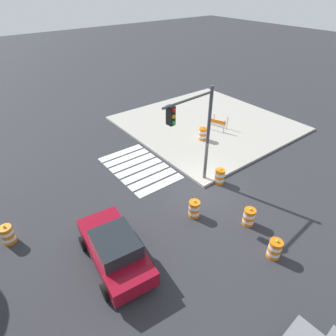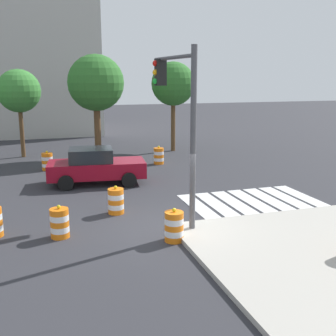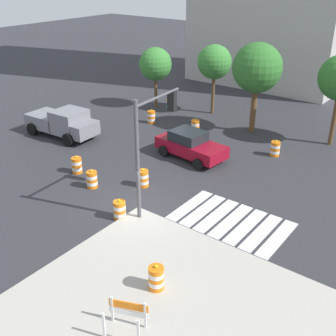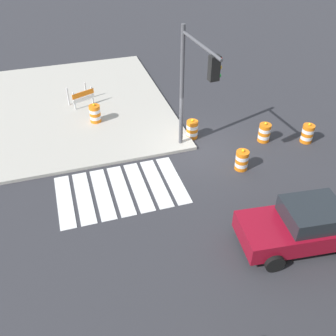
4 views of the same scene
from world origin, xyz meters
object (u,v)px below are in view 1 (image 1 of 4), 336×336
traffic_barrel_lane_center (8,235)px  traffic_barrel_on_sidewalk (203,134)px  traffic_barrel_near_corner (275,249)px  traffic_barrel_median_far (194,209)px  construction_barricade (218,123)px  traffic_light_pole (194,125)px  sports_car (115,249)px  traffic_barrel_opposite_curb (249,217)px  traffic_barrel_median_near (220,176)px

traffic_barrel_lane_center → traffic_barrel_on_sidewalk: size_ratio=1.00×
traffic_barrel_near_corner → traffic_barrel_on_sidewalk: (9.39, -4.68, 0.15)m
traffic_barrel_median_far → construction_barricade: bearing=-52.7°
traffic_barrel_lane_center → construction_barricade: size_ratio=0.71×
traffic_light_pole → traffic_barrel_median_far: bearing=142.4°
traffic_barrel_on_sidewalk → construction_barricade: (0.40, -1.95, 0.12)m
traffic_barrel_lane_center → construction_barricade: construction_barricade is taller
sports_car → traffic_barrel_opposite_curb: size_ratio=4.39×
construction_barricade → traffic_barrel_opposite_curb: bearing=142.9°
sports_car → traffic_light_pole: (1.92, -5.86, 3.10)m
traffic_barrel_on_sidewalk → construction_barricade: size_ratio=0.71×
traffic_barrel_near_corner → traffic_barrel_median_near: size_ratio=1.00×
traffic_barrel_near_corner → traffic_barrel_median_far: size_ratio=1.00×
traffic_barrel_opposite_curb → traffic_barrel_median_far: bearing=40.2°
traffic_barrel_median_far → traffic_barrel_lane_center: bearing=63.7°
construction_barricade → traffic_barrel_median_near: bearing=135.2°
sports_car → traffic_light_pole: 6.90m
traffic_barrel_lane_center → traffic_barrel_opposite_curb: bearing=-121.8°
traffic_barrel_opposite_curb → construction_barricade: bearing=-37.1°
traffic_barrel_median_far → traffic_barrel_on_sidewalk: 7.89m
traffic_barrel_on_sidewalk → traffic_light_pole: traffic_light_pole is taller
traffic_barrel_median_near → traffic_light_pole: (0.65, 1.62, 3.46)m
traffic_barrel_lane_center → traffic_barrel_near_corner: bearing=-131.5°
traffic_barrel_lane_center → traffic_light_pole: (-2.02, -9.17, 3.46)m
traffic_barrel_opposite_curb → traffic_light_pole: size_ratio=0.19×
traffic_barrel_opposite_curb → traffic_light_pole: 5.18m
sports_car → traffic_light_pole: bearing=-71.9°
traffic_barrel_near_corner → traffic_light_pole: 6.73m
sports_car → traffic_barrel_median_far: sports_car is taller
traffic_barrel_opposite_curb → sports_car: bearing=72.7°
sports_car → traffic_barrel_near_corner: (-3.85, -5.49, -0.36)m
traffic_barrel_median_near → construction_barricade: (4.68, -4.64, 0.27)m
traffic_barrel_median_far → sports_car: bearing=91.2°
sports_car → construction_barricade: size_ratio=3.11×
sports_car → traffic_barrel_median_near: sports_car is taller
traffic_light_pole → traffic_barrel_lane_center: bearing=77.6°
sports_car → traffic_barrel_lane_center: sports_car is taller
traffic_barrel_near_corner → construction_barricade: size_ratio=0.71×
traffic_barrel_median_near → traffic_barrel_on_sidewalk: size_ratio=1.00×
traffic_barrel_near_corner → traffic_barrel_median_far: bearing=14.6°
traffic_barrel_opposite_curb → traffic_light_pole: bearing=4.6°
sports_car → traffic_barrel_on_sidewalk: 11.58m
traffic_barrel_near_corner → traffic_barrel_median_near: bearing=-21.3°
traffic_barrel_opposite_curb → traffic_barrel_on_sidewalk: (7.47, -4.00, 0.15)m
traffic_barrel_lane_center → traffic_barrel_median_far: bearing=-116.3°
traffic_barrel_median_far → traffic_barrel_lane_center: (3.84, 7.76, 0.00)m
traffic_barrel_lane_center → traffic_barrel_opposite_curb: (-5.86, -9.48, 0.00)m
sports_car → traffic_barrel_lane_center: bearing=40.0°
traffic_barrel_near_corner → traffic_light_pole: size_ratio=0.19×
traffic_barrel_median_near → traffic_barrel_opposite_curb: (-3.19, 1.32, 0.00)m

